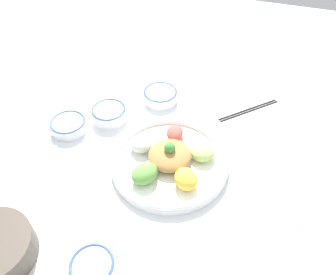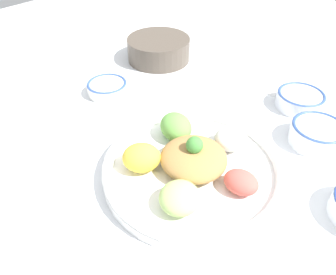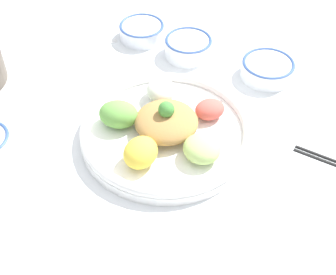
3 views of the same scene
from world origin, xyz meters
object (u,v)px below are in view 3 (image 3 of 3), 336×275
object	(u,v)px
sauce_bowl_dark	(188,46)
rice_bowl_blue	(268,68)
salad_platter	(165,129)
serving_spoon_extra	(86,48)
sauce_bowl_red	(142,30)

from	to	relation	value
sauce_bowl_dark	rice_bowl_blue	bearing A→B (deg)	48.26
salad_platter	rice_bowl_blue	size ratio (longest dim) A/B	2.88
serving_spoon_extra	sauce_bowl_red	bearing A→B (deg)	-5.60
sauce_bowl_dark	serving_spoon_extra	distance (m)	0.25
rice_bowl_blue	sauce_bowl_dark	xyz separation A→B (m)	(-0.13, -0.15, 0.00)
sauce_bowl_dark	serving_spoon_extra	world-z (taller)	sauce_bowl_dark
rice_bowl_blue	serving_spoon_extra	world-z (taller)	rice_bowl_blue
rice_bowl_blue	salad_platter	bearing A→B (deg)	-66.34
sauce_bowl_red	rice_bowl_blue	xyz separation A→B (m)	(0.23, 0.23, 0.00)
rice_bowl_blue	sauce_bowl_red	bearing A→B (deg)	-134.89
salad_platter	sauce_bowl_red	size ratio (longest dim) A/B	3.04
salad_platter	sauce_bowl_dark	xyz separation A→B (m)	(-0.25, 0.13, 0.00)
serving_spoon_extra	rice_bowl_blue	bearing A→B (deg)	-39.13
sauce_bowl_dark	salad_platter	bearing A→B (deg)	-27.58
rice_bowl_blue	sauce_bowl_dark	bearing A→B (deg)	-131.74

